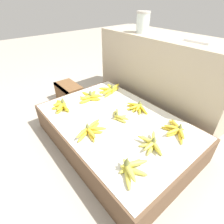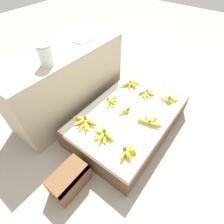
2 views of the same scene
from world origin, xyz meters
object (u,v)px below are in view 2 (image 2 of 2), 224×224
(banana_bunch_front_left, at_px, (127,152))
(banana_bunch_back_midleft, at_px, (111,101))
(banana_bunch_front_midright, at_px, (169,99))
(banana_bunch_middle_midleft, at_px, (126,110))
(wooden_crate, at_px, (69,180))
(banana_bunch_middle_midright, at_px, (147,93))
(banana_bunch_front_midleft, at_px, (150,121))
(banana_bunch_middle_left, at_px, (103,134))
(banana_bunch_back_midright, at_px, (130,84))
(banana_bunch_back_left, at_px, (85,122))
(glass_jar, at_px, (45,55))
(foam_tray_white, at_px, (84,40))

(banana_bunch_front_left, xyz_separation_m, banana_bunch_back_midleft, (0.43, 0.51, -0.01))
(banana_bunch_front_midright, distance_m, banana_bunch_middle_midleft, 0.52)
(wooden_crate, height_order, banana_bunch_front_midright, banana_bunch_front_midright)
(banana_bunch_middle_midleft, bearing_deg, wooden_crate, -179.47)
(banana_bunch_middle_midright, relative_size, banana_bunch_back_midleft, 0.96)
(banana_bunch_middle_midleft, bearing_deg, banana_bunch_front_midleft, -88.27)
(wooden_crate, height_order, banana_bunch_middle_left, banana_bunch_middle_left)
(wooden_crate, relative_size, banana_bunch_middle_midleft, 1.67)
(banana_bunch_back_midleft, height_order, banana_bunch_back_midright, banana_bunch_back_midright)
(banana_bunch_front_left, height_order, banana_bunch_middle_midleft, banana_bunch_front_left)
(wooden_crate, height_order, banana_bunch_middle_midleft, banana_bunch_middle_midleft)
(banana_bunch_middle_midright, bearing_deg, banana_bunch_back_midleft, 145.54)
(banana_bunch_front_left, bearing_deg, banana_bunch_middle_midright, 17.95)
(banana_bunch_middle_left, height_order, banana_bunch_middle_midleft, banana_bunch_middle_left)
(banana_bunch_back_left, relative_size, banana_bunch_back_midleft, 1.21)
(banana_bunch_back_midleft, relative_size, banana_bunch_back_midright, 0.96)
(wooden_crate, distance_m, glass_jar, 1.09)
(banana_bunch_back_left, bearing_deg, banana_bunch_middle_left, -90.51)
(banana_bunch_front_midleft, xyz_separation_m, banana_bunch_back_midleft, (-0.00, 0.49, -0.00))
(banana_bunch_back_midleft, distance_m, foam_tray_white, 0.73)
(banana_bunch_front_midleft, xyz_separation_m, banana_bunch_front_midright, (0.42, -0.01, 0.00))
(banana_bunch_middle_left, bearing_deg, banana_bunch_front_midright, -18.49)
(banana_bunch_middle_midright, distance_m, foam_tray_white, 0.92)
(banana_bunch_front_midleft, xyz_separation_m, banana_bunch_back_midright, (0.39, 0.48, -0.00))
(banana_bunch_front_midright, xyz_separation_m, banana_bunch_middle_left, (-0.83, 0.28, 0.00))
(wooden_crate, height_order, banana_bunch_back_left, banana_bunch_back_left)
(banana_bunch_front_midleft, xyz_separation_m, banana_bunch_back_left, (-0.41, 0.51, 0.00))
(banana_bunch_middle_left, relative_size, glass_jar, 1.26)
(banana_bunch_front_left, bearing_deg, banana_bunch_back_midleft, 49.76)
(banana_bunch_back_midleft, bearing_deg, banana_bunch_front_midleft, -89.70)
(banana_bunch_middle_midleft, bearing_deg, banana_bunch_middle_left, -178.63)
(banana_bunch_front_midright, height_order, glass_jar, glass_jar)
(banana_bunch_back_left, bearing_deg, wooden_crate, -152.83)
(banana_bunch_middle_midright, xyz_separation_m, banana_bunch_back_left, (-0.77, 0.27, 0.00))
(banana_bunch_front_midleft, relative_size, banana_bunch_middle_midleft, 1.27)
(banana_bunch_front_midright, distance_m, banana_bunch_middle_midright, 0.26)
(banana_bunch_middle_left, height_order, banana_bunch_back_midright, banana_bunch_middle_left)
(banana_bunch_back_left, xyz_separation_m, foam_tray_white, (0.56, 0.47, 0.51))
(foam_tray_white, bearing_deg, banana_bunch_back_midleft, -108.05)
(banana_bunch_front_left, bearing_deg, banana_bunch_front_midright, 0.43)
(banana_bunch_middle_left, relative_size, foam_tray_white, 1.12)
(banana_bunch_front_midleft, height_order, banana_bunch_middle_midleft, banana_bunch_front_midleft)
(foam_tray_white, bearing_deg, banana_bunch_middle_midleft, -103.18)
(wooden_crate, relative_size, glass_jar, 1.82)
(banana_bunch_front_left, bearing_deg, banana_bunch_middle_midleft, 34.61)
(banana_bunch_back_left, relative_size, foam_tray_white, 1.29)
(banana_bunch_back_left, xyz_separation_m, glass_jar, (0.02, 0.39, 0.59))
(banana_bunch_back_left, bearing_deg, banana_bunch_middle_midleft, -30.22)
(banana_bunch_front_midright, relative_size, banana_bunch_back_midleft, 0.96)
(banana_bunch_front_midright, bearing_deg, banana_bunch_front_midleft, 178.43)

